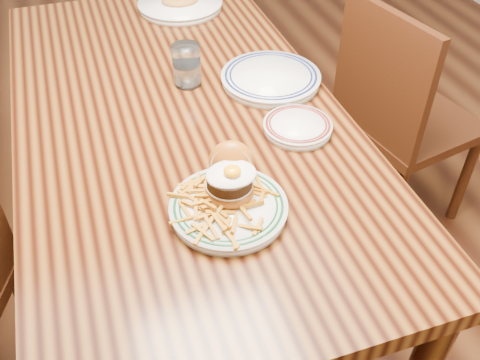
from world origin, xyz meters
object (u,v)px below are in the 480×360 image
object	(u,v)px
table	(180,135)
chair_right	(398,115)
main_plate	(229,197)
side_plate	(298,126)

from	to	relation	value
table	chair_right	bearing A→B (deg)	8.12
main_plate	side_plate	bearing A→B (deg)	62.33
table	chair_right	distance (m)	0.83
side_plate	table	bearing A→B (deg)	153.60
chair_right	main_plate	world-z (taller)	chair_right
chair_right	main_plate	bearing A→B (deg)	22.29
chair_right	main_plate	size ratio (longest dim) A/B	3.30
main_plate	chair_right	bearing A→B (deg)	55.62
table	side_plate	world-z (taller)	side_plate
side_plate	chair_right	bearing A→B (deg)	40.24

